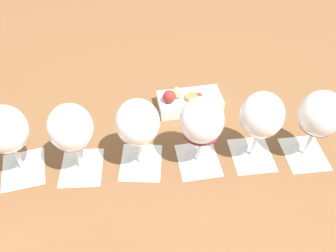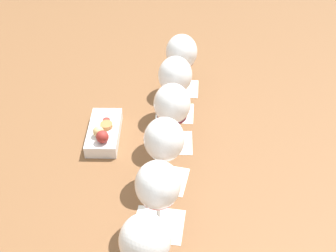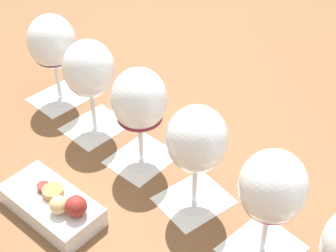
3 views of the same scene
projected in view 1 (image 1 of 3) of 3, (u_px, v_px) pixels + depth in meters
ground_plane at (168, 161)px, 0.86m from camera, size 8.00×8.00×0.00m
tasting_card_0 at (23, 169)px, 0.84m from camera, size 0.14×0.15×0.00m
tasting_card_1 at (82, 167)px, 0.84m from camera, size 0.12×0.14×0.00m
tasting_card_2 at (141, 162)px, 0.85m from camera, size 0.12×0.13×0.00m
tasting_card_3 at (198, 160)px, 0.86m from camera, size 0.13×0.14×0.00m
tasting_card_4 at (252, 155)px, 0.87m from camera, size 0.13×0.14×0.00m
tasting_card_5 at (304, 154)px, 0.87m from camera, size 0.13×0.14×0.00m
wine_glass_0 at (6, 132)px, 0.75m from camera, size 0.10×0.10×0.19m
wine_glass_1 at (71, 130)px, 0.75m from camera, size 0.10×0.10×0.19m
wine_glass_2 at (138, 125)px, 0.76m from camera, size 0.10×0.10×0.19m
wine_glass_3 at (202, 123)px, 0.77m from camera, size 0.10×0.10×0.19m
wine_glass_4 at (261, 118)px, 0.78m from camera, size 0.10×0.10×0.19m
wine_glass_5 at (320, 117)px, 0.78m from camera, size 0.10×0.10×0.19m
snack_dish at (188, 101)px, 0.97m from camera, size 0.19×0.15×0.07m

